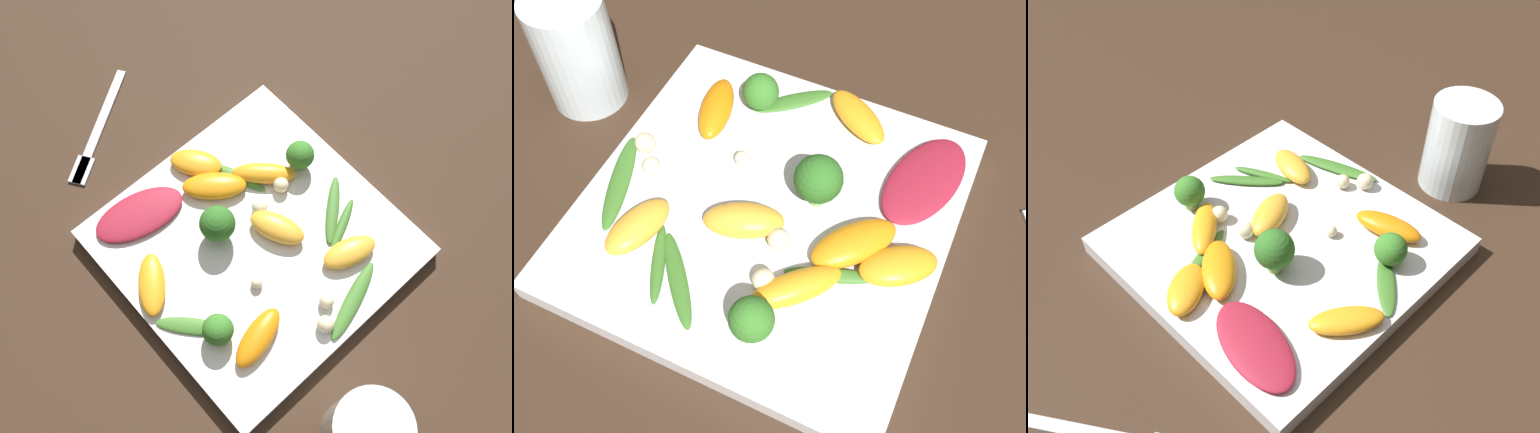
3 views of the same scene
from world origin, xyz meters
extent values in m
plane|color=#382619|center=(0.00, 0.00, 0.00)|extent=(2.40, 2.40, 0.00)
cube|color=white|center=(0.00, 0.00, 0.01)|extent=(0.29, 0.29, 0.02)
cylinder|color=silver|center=(-0.06, -0.22, 0.05)|extent=(0.07, 0.07, 0.11)
cube|color=silver|center=(-0.04, 0.24, 0.00)|extent=(0.14, 0.10, 0.01)
cube|color=silver|center=(-0.09, 0.21, 0.00)|extent=(0.04, 0.04, 0.01)
ellipsoid|color=maroon|center=(-0.08, 0.11, 0.03)|extent=(0.11, 0.07, 0.01)
ellipsoid|color=#FCAD33|center=(0.03, -0.01, 0.03)|extent=(0.05, 0.07, 0.02)
ellipsoid|color=#FCAD33|center=(0.06, -0.08, 0.03)|extent=(0.07, 0.05, 0.02)
ellipsoid|color=orange|center=(0.06, 0.05, 0.03)|extent=(0.07, 0.07, 0.02)
ellipsoid|color=orange|center=(-0.07, -0.08, 0.03)|extent=(0.07, 0.04, 0.02)
ellipsoid|color=orange|center=(0.01, 0.11, 0.03)|extent=(0.06, 0.07, 0.02)
ellipsoid|color=orange|center=(0.01, 0.08, 0.03)|extent=(0.08, 0.07, 0.02)
ellipsoid|color=orange|center=(-0.12, 0.03, 0.03)|extent=(0.06, 0.07, 0.02)
cylinder|color=#84AD5B|center=(0.10, 0.04, 0.03)|extent=(0.01, 0.01, 0.01)
sphere|color=#387A28|center=(0.10, 0.04, 0.04)|extent=(0.03, 0.03, 0.03)
cylinder|color=#7A9E51|center=(-0.10, -0.05, 0.03)|extent=(0.01, 0.01, 0.01)
sphere|color=#387A28|center=(-0.10, -0.05, 0.04)|extent=(0.03, 0.03, 0.03)
cylinder|color=#84AD5B|center=(-0.02, 0.03, 0.03)|extent=(0.01, 0.01, 0.02)
sphere|color=#2D6B23|center=(-0.02, 0.03, 0.05)|extent=(0.04, 0.04, 0.04)
ellipsoid|color=#3D7528|center=(-0.11, -0.03, 0.02)|extent=(0.06, 0.07, 0.00)
ellipsoid|color=#3D7528|center=(0.08, -0.05, 0.02)|extent=(0.07, 0.04, 0.01)
ellipsoid|color=#3D7528|center=(0.04, 0.07, 0.02)|extent=(0.04, 0.07, 0.01)
ellipsoid|color=#3D7528|center=(0.09, -0.03, 0.02)|extent=(0.07, 0.06, 0.01)
ellipsoid|color=#3D7528|center=(0.03, -0.12, 0.02)|extent=(0.10, 0.05, 0.01)
sphere|color=beige|center=(0.01, -0.10, 0.03)|extent=(0.02, 0.02, 0.02)
sphere|color=beige|center=(-0.01, -0.12, 0.03)|extent=(0.02, 0.02, 0.02)
sphere|color=beige|center=(0.06, 0.03, 0.03)|extent=(0.02, 0.02, 0.02)
sphere|color=beige|center=(0.03, 0.02, 0.03)|extent=(0.02, 0.02, 0.02)
sphere|color=beige|center=(-0.03, -0.04, 0.03)|extent=(0.01, 0.01, 0.01)
camera|label=1|loc=(-0.15, -0.17, 0.63)|focal=42.00mm
camera|label=2|loc=(0.24, 0.11, 0.42)|focal=42.00mm
camera|label=3|loc=(-0.29, 0.29, 0.46)|focal=42.00mm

